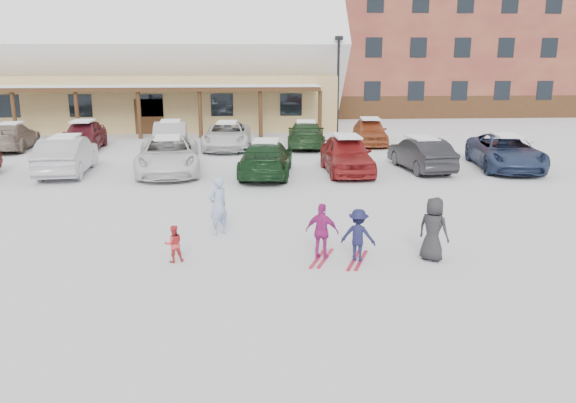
{
  "coord_description": "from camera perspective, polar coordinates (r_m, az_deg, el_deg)",
  "views": [
    {
      "loc": [
        -0.68,
        -13.25,
        4.63
      ],
      "look_at": [
        0.3,
        1.0,
        1.0
      ],
      "focal_mm": 35.0,
      "sensor_mm": 36.0,
      "label": 1
    }
  ],
  "objects": [
    {
      "name": "parked_car_5",
      "position": [
        24.67,
        13.36,
        4.7
      ],
      "size": [
        1.96,
        4.37,
        1.39
      ],
      "primitive_type": "imported",
      "rotation": [
        0.0,
        0.0,
        3.26
      ],
      "color": "black",
      "rests_on": "ground"
    },
    {
      "name": "parked_car_11",
      "position": [
        30.39,
        1.85,
        6.82
      ],
      "size": [
        2.39,
        4.97,
        1.39
      ],
      "primitive_type": "imported",
      "rotation": [
        0.0,
        0.0,
        3.05
      ],
      "color": "#1F3E1F",
      "rests_on": "ground"
    },
    {
      "name": "toddler_red",
      "position": [
        13.41,
        -11.53,
        -4.22
      ],
      "size": [
        0.51,
        0.45,
        0.89
      ],
      "primitive_type": "imported",
      "rotation": [
        0.0,
        0.0,
        3.42
      ],
      "color": "red",
      "rests_on": "ground"
    },
    {
      "name": "ground",
      "position": [
        14.05,
        -0.94,
        -4.98
      ],
      "size": [
        160.0,
        160.0,
        0.0
      ],
      "primitive_type": "plane",
      "color": "silver",
      "rests_on": "ground"
    },
    {
      "name": "parked_car_12",
      "position": [
        31.67,
        8.32,
        7.04
      ],
      "size": [
        2.14,
        4.43,
        1.46
      ],
      "primitive_type": "imported",
      "rotation": [
        0.0,
        0.0,
        -0.1
      ],
      "color": "#A44C26",
      "rests_on": "ground"
    },
    {
      "name": "parked_car_9",
      "position": [
        30.15,
        -11.78,
        6.59
      ],
      "size": [
        1.99,
        4.71,
        1.51
      ],
      "primitive_type": "imported",
      "rotation": [
        0.0,
        0.0,
        3.23
      ],
      "color": "#A7A5AA",
      "rests_on": "ground"
    },
    {
      "name": "skis_child_navy",
      "position": [
        13.43,
        7.06,
        -5.95
      ],
      "size": [
        0.69,
        1.38,
        0.03
      ],
      "primitive_type": "cube",
      "rotation": [
        0.0,
        0.0,
        2.77
      ],
      "color": "#A8182F",
      "rests_on": "ground"
    },
    {
      "name": "parked_car_6",
      "position": [
        26.1,
        21.22,
        4.71
      ],
      "size": [
        3.2,
        5.58,
        1.47
      ],
      "primitive_type": "imported",
      "rotation": [
        0.0,
        0.0,
        -0.15
      ],
      "color": "navy",
      "rests_on": "ground"
    },
    {
      "name": "parked_car_8",
      "position": [
        31.34,
        -20.04,
        6.32
      ],
      "size": [
        2.03,
        4.56,
        1.53
      ],
      "primitive_type": "imported",
      "rotation": [
        0.0,
        0.0,
        0.05
      ],
      "color": "maroon",
      "rests_on": "ground"
    },
    {
      "name": "parked_car_2",
      "position": [
        23.92,
        -12.06,
        4.62
      ],
      "size": [
        3.04,
        5.64,
        1.5
      ],
      "primitive_type": "imported",
      "rotation": [
        0.0,
        0.0,
        0.1
      ],
      "color": "white",
      "rests_on": "ground"
    },
    {
      "name": "child_navy",
      "position": [
        13.23,
        7.14,
        -3.44
      ],
      "size": [
        0.93,
        0.74,
        1.27
      ],
      "primitive_type": "imported",
      "rotation": [
        0.0,
        0.0,
        2.77
      ],
      "color": "#16183C",
      "rests_on": "ground"
    },
    {
      "name": "skis_child_magenta",
      "position": [
        13.49,
        3.44,
        -5.77
      ],
      "size": [
        0.7,
        1.38,
        0.03
      ],
      "primitive_type": "cube",
      "rotation": [
        0.0,
        0.0,
        2.77
      ],
      "color": "#A8182F",
      "rests_on": "ground"
    },
    {
      "name": "alpine_hotel",
      "position": [
        53.53,
        12.96,
        18.21
      ],
      "size": [
        31.48,
        14.01,
        21.48
      ],
      "color": "maroon",
      "rests_on": "ground"
    },
    {
      "name": "parked_car_7",
      "position": [
        32.9,
        -26.27,
        5.93
      ],
      "size": [
        2.45,
        4.97,
        1.39
      ],
      "primitive_type": "imported",
      "rotation": [
        0.0,
        0.0,
        3.25
      ],
      "color": "gray",
      "rests_on": "ground"
    },
    {
      "name": "child_magenta",
      "position": [
        13.28,
        3.48,
        -3.07
      ],
      "size": [
        0.86,
        0.6,
        1.36
      ],
      "primitive_type": "imported",
      "rotation": [
        0.0,
        0.0,
        2.77
      ],
      "color": "#A62177",
      "rests_on": "ground"
    },
    {
      "name": "day_lodge",
      "position": [
        42.04,
        -15.75,
        12.81
      ],
      "size": [
        29.12,
        12.5,
        10.38
      ],
      "color": "tan",
      "rests_on": "ground"
    },
    {
      "name": "parked_car_10",
      "position": [
        30.0,
        -6.21,
        6.68
      ],
      "size": [
        2.58,
        5.22,
        1.42
      ],
      "primitive_type": "imported",
      "rotation": [
        0.0,
        0.0,
        -0.04
      ],
      "color": "silver",
      "rests_on": "ground"
    },
    {
      "name": "adult_skier",
      "position": [
        15.19,
        -7.11,
        -0.45
      ],
      "size": [
        0.69,
        0.67,
        1.6
      ],
      "primitive_type": "imported",
      "rotation": [
        0.0,
        0.0,
        3.83
      ],
      "color": "#91A6CC",
      "rests_on": "ground"
    },
    {
      "name": "bystander_dark",
      "position": [
        13.6,
        14.55,
        -2.73
      ],
      "size": [
        0.87,
        0.87,
        1.53
      ],
      "primitive_type": "imported",
      "rotation": [
        0.0,
        0.0,
        2.36
      ],
      "color": "#252527",
      "rests_on": "ground"
    },
    {
      "name": "conifer_3",
      "position": [
        57.64,
        2.82,
        14.73
      ],
      "size": [
        3.96,
        3.96,
        9.18
      ],
      "color": "black",
      "rests_on": "ground"
    },
    {
      "name": "lamp_post",
      "position": [
        36.84,
        5.11,
        12.33
      ],
      "size": [
        0.5,
        0.25,
        6.04
      ],
      "color": "black",
      "rests_on": "ground"
    },
    {
      "name": "parked_car_4",
      "position": [
        23.54,
        5.98,
        4.76
      ],
      "size": [
        1.88,
        4.57,
        1.55
      ],
      "primitive_type": "imported",
      "rotation": [
        0.0,
        0.0,
        0.01
      ],
      "color": "maroon",
      "rests_on": "ground"
    },
    {
      "name": "parked_car_1",
      "position": [
        24.94,
        -21.56,
        4.4
      ],
      "size": [
        2.03,
        4.88,
        1.57
      ],
      "primitive_type": "imported",
      "rotation": [
        0.0,
        0.0,
        3.22
      ],
      "color": "#AAAAAF",
      "rests_on": "ground"
    },
    {
      "name": "parked_car_3",
      "position": [
        22.87,
        -2.25,
        4.4
      ],
      "size": [
        2.54,
        5.12,
        1.43
      ],
      "primitive_type": "imported",
      "rotation": [
        0.0,
        0.0,
        3.03
      ],
      "color": "black",
      "rests_on": "ground"
    }
  ]
}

